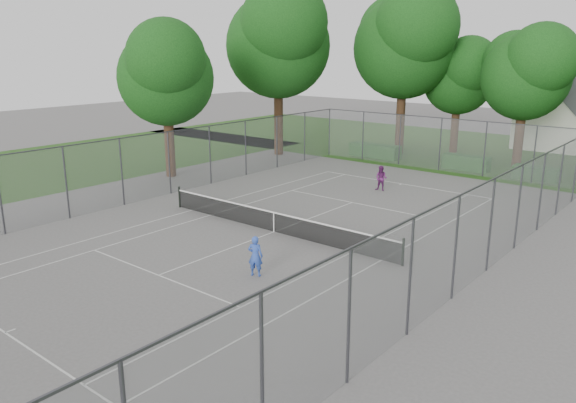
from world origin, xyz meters
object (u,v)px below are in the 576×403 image
Objects in this scene: woman_player at (381,178)px; girl_player at (255,256)px; tennis_net at (274,221)px; house at (575,101)px.

girl_player is at bearing -85.10° from woman_player.
girl_player is (2.73, -4.19, 0.24)m from tennis_net.
house is 22.52m from woman_player.
house is at bearing 70.66° from woman_player.
tennis_net is 1.35× the size of house.
woman_player is at bearing -102.46° from house.
tennis_net is at bearing -95.99° from woman_player.
house is at bearing -117.22° from girl_player.
girl_player is 1.04× the size of woman_player.
tennis_net is at bearing -80.99° from girl_player.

